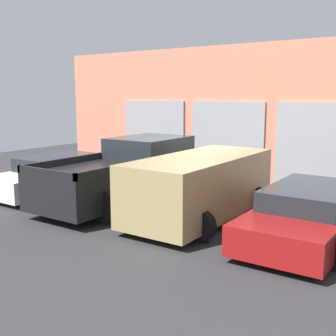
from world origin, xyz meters
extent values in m
plane|color=#2D2D30|center=(0.00, 0.00, 0.00)|extent=(28.00, 28.00, 0.00)
cube|color=#D17A5B|center=(0.00, 3.30, 2.39)|extent=(15.45, 0.60, 4.79)
cube|color=#939399|center=(-3.37, 2.96, 1.43)|extent=(2.77, 0.08, 2.87)
cube|color=#939399|center=(-0.20, 2.96, 1.43)|extent=(2.77, 0.08, 2.87)
cube|color=#939399|center=(2.97, 2.96, 1.43)|extent=(2.77, 0.08, 2.87)
cube|color=black|center=(-1.33, -1.53, 0.72)|extent=(2.00, 5.23, 0.97)
cube|color=#1E2328|center=(-1.33, -0.09, 1.50)|extent=(1.84, 2.35, 0.60)
cube|color=black|center=(-2.29, -2.70, 1.29)|extent=(0.08, 2.88, 0.18)
cube|color=black|center=(-0.37, -2.70, 1.29)|extent=(0.08, 2.88, 0.18)
cube|color=black|center=(-1.33, -4.10, 1.29)|extent=(2.00, 0.08, 0.18)
cylinder|color=black|center=(-2.22, 0.09, 0.43)|extent=(0.85, 0.22, 0.85)
cylinder|color=black|center=(-0.44, 0.09, 0.43)|extent=(0.85, 0.22, 0.85)
cylinder|color=black|center=(-2.22, -3.15, 0.43)|extent=(0.85, 0.22, 0.85)
cylinder|color=black|center=(-0.44, -3.15, 0.43)|extent=(0.85, 0.22, 0.85)
cube|color=white|center=(-3.99, -1.53, 0.45)|extent=(1.72, 4.37, 0.60)
cube|color=#1E2328|center=(-3.99, -1.42, 0.96)|extent=(1.51, 2.40, 0.42)
cylinder|color=black|center=(-4.74, -0.17, 0.32)|extent=(0.65, 0.22, 0.65)
cylinder|color=black|center=(-3.24, -0.17, 0.32)|extent=(0.65, 0.22, 0.65)
cylinder|color=black|center=(-4.74, -2.88, 0.32)|extent=(0.65, 0.22, 0.65)
cylinder|color=black|center=(-3.24, -2.88, 0.32)|extent=(0.65, 0.22, 0.65)
cube|color=maroon|center=(3.99, -1.53, 0.44)|extent=(1.80, 4.58, 0.59)
cube|color=#1E2328|center=(3.99, -1.41, 0.95)|extent=(1.58, 2.52, 0.41)
cylinder|color=black|center=(3.20, -0.11, 0.33)|extent=(0.66, 0.22, 0.66)
cylinder|color=black|center=(3.20, -2.95, 0.33)|extent=(0.66, 0.22, 0.66)
cylinder|color=black|center=(4.78, -2.95, 0.33)|extent=(0.66, 0.22, 0.66)
cube|color=#9E8956|center=(1.33, -1.53, 0.88)|extent=(1.84, 4.63, 1.42)
cube|color=#1E2328|center=(1.33, 0.74, 1.35)|extent=(1.65, 0.06, 0.28)
cylinder|color=black|center=(0.52, -0.09, 0.34)|extent=(0.68, 0.22, 0.68)
cylinder|color=black|center=(2.14, -0.09, 0.34)|extent=(0.68, 0.22, 0.68)
cylinder|color=black|center=(0.52, -2.96, 0.34)|extent=(0.68, 0.22, 0.68)
cylinder|color=black|center=(2.14, -2.96, 0.34)|extent=(0.68, 0.22, 0.68)
cube|color=gold|center=(-5.32, -1.53, 0.00)|extent=(0.12, 2.20, 0.01)
cube|color=gold|center=(-2.66, -1.53, 0.00)|extent=(0.12, 2.20, 0.01)
cube|color=gold|center=(0.00, -1.53, 0.00)|extent=(0.12, 2.20, 0.01)
cube|color=gold|center=(2.66, -1.53, 0.00)|extent=(0.12, 2.20, 0.01)
camera|label=1|loc=(6.39, -10.44, 3.06)|focal=45.00mm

